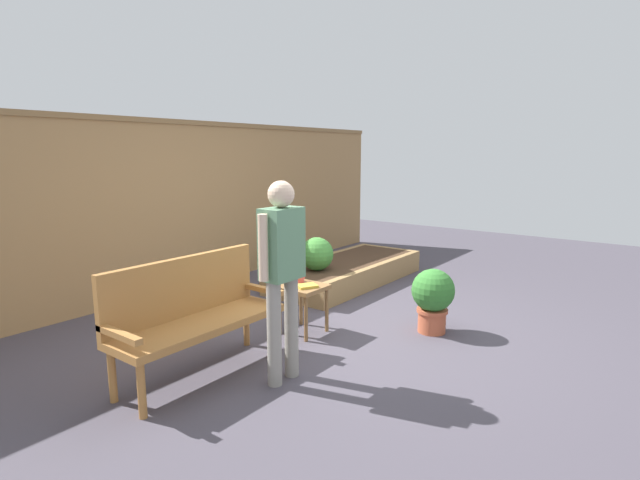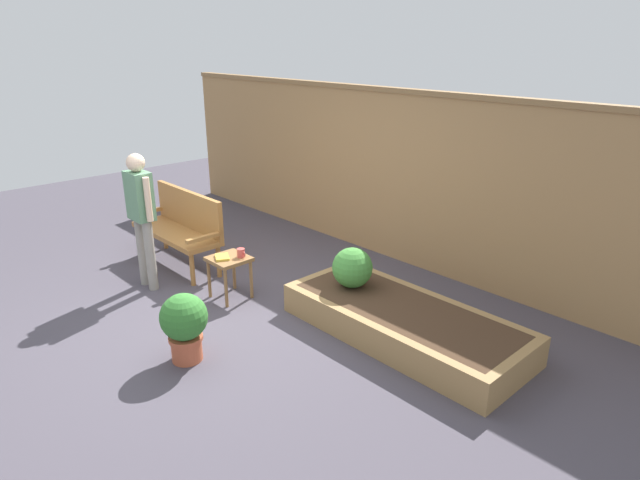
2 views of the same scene
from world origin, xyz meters
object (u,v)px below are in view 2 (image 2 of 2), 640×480
at_px(cup_on_table, 241,253).
at_px(shrub_near_bench, 352,268).
at_px(potted_boxwood, 184,323).
at_px(person_by_bench, 141,210).
at_px(book_on_table, 222,257).
at_px(side_table, 229,264).
at_px(garden_bench, 182,223).

bearing_deg(cup_on_table, shrub_near_bench, 29.92).
xyz_separation_m(potted_boxwood, shrub_near_bench, (0.38, 1.73, 0.14)).
distance_m(cup_on_table, potted_boxwood, 1.32).
height_order(potted_boxwood, person_by_bench, person_by_bench).
bearing_deg(book_on_table, person_by_bench, -124.72).
xyz_separation_m(side_table, person_by_bench, (-0.89, -0.52, 0.54)).
xyz_separation_m(potted_boxwood, person_by_bench, (-1.67, 0.48, 0.56)).
relative_size(side_table, potted_boxwood, 0.75).
height_order(side_table, shrub_near_bench, shrub_near_bench).
bearing_deg(side_table, person_by_bench, -149.58).
bearing_deg(side_table, book_on_table, -111.09).
distance_m(garden_bench, cup_on_table, 1.31).
height_order(book_on_table, shrub_near_bench, shrub_near_bench).
distance_m(cup_on_table, book_on_table, 0.21).
height_order(cup_on_table, potted_boxwood, potted_boxwood).
bearing_deg(garden_bench, person_by_bench, -63.26).
bearing_deg(cup_on_table, potted_boxwood, -57.88).
bearing_deg(book_on_table, garden_bench, -162.13).
xyz_separation_m(garden_bench, book_on_table, (1.20, -0.20, -0.05)).
bearing_deg(side_table, cup_on_table, 51.54).
bearing_deg(cup_on_table, person_by_bench, -147.18).
relative_size(side_table, book_on_table, 2.55).
bearing_deg(garden_bench, shrub_near_bench, 13.90).
relative_size(garden_bench, person_by_bench, 0.92).
height_order(book_on_table, potted_boxwood, potted_boxwood).
xyz_separation_m(side_table, cup_on_table, (0.08, 0.11, 0.13)).
relative_size(potted_boxwood, shrub_near_bench, 1.53).
bearing_deg(shrub_near_bench, book_on_table, -146.26).
distance_m(potted_boxwood, person_by_bench, 1.83).
relative_size(book_on_table, potted_boxwood, 0.29).
xyz_separation_m(garden_bench, person_by_bench, (0.33, -0.66, 0.39)).
distance_m(book_on_table, shrub_near_bench, 1.43).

